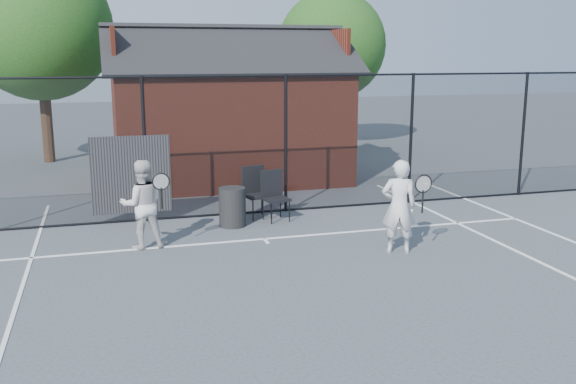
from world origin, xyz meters
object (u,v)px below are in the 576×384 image
object	(u,v)px
player_front	(399,206)
chair_right	(257,193)
player_back	(142,204)
clubhouse	(228,121)
chair_left	(276,197)
waste_bin	(232,207)

from	to	relation	value
player_front	chair_right	distance (m)	3.54
player_back	chair_right	size ratio (longest dim) A/B	1.49
clubhouse	player_back	world-z (taller)	clubhouse
chair_left	waste_bin	distance (m)	0.98
player_front	chair_right	xyz separation A→B (m)	(-1.81, 3.03, -0.29)
player_front	clubhouse	bearing A→B (deg)	101.91
player_front	chair_right	world-z (taller)	player_front
player_front	player_back	world-z (taller)	player_front
clubhouse	waste_bin	xyz separation A→B (m)	(-0.88, -4.90, -1.21)
clubhouse	chair_right	bearing A→B (deg)	-93.13
player_back	waste_bin	size ratio (longest dim) A/B	2.02
chair_right	waste_bin	bearing A→B (deg)	-155.47
clubhouse	waste_bin	world-z (taller)	clubhouse
player_back	chair_right	distance (m)	2.90
chair_left	waste_bin	bearing A→B (deg)	177.98
player_back	chair_left	xyz separation A→B (m)	(2.79, 1.15, -0.29)
clubhouse	player_back	xyz separation A→B (m)	(-2.71, -5.90, -0.81)
chair_right	player_front	bearing A→B (deg)	-72.59
chair_right	waste_bin	xyz separation A→B (m)	(-0.64, -0.50, -0.14)
waste_bin	clubhouse	bearing A→B (deg)	79.80
chair_left	waste_bin	xyz separation A→B (m)	(-0.96, -0.15, -0.12)
clubhouse	player_front	xyz separation A→B (m)	(1.57, -7.43, -0.78)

